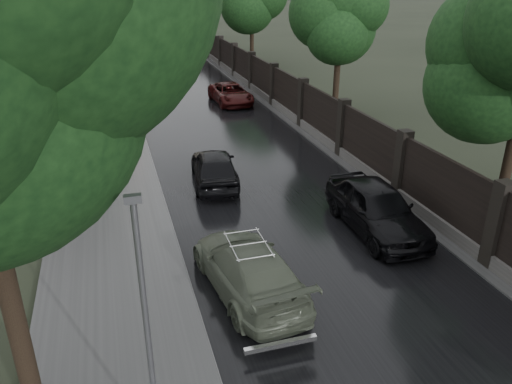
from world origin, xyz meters
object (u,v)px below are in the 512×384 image
(traffic_light, at_px, (129,76))
(volga_sedan, at_px, (248,269))
(tree_left_far, at_px, (58,18))
(tree_right_b, at_px, (340,29))
(tree_right_c, at_px, (252,8))
(hatchback_left, at_px, (214,167))
(car_right_near, at_px, (377,208))
(lamp_post, at_px, (148,334))
(car_right_far, at_px, (231,94))

(traffic_light, xyz_separation_m, volga_sedan, (1.78, -19.16, -1.69))
(tree_left_far, relative_size, tree_right_b, 1.05)
(tree_right_b, bearing_deg, tree_left_far, 152.70)
(tree_right_b, bearing_deg, tree_right_c, 90.00)
(tree_right_b, bearing_deg, hatchback_left, -137.23)
(volga_sedan, distance_m, hatchback_left, 7.60)
(tree_right_b, distance_m, tree_right_c, 18.00)
(tree_left_far, xyz_separation_m, traffic_light, (3.70, -5.01, -2.84))
(car_right_near, bearing_deg, hatchback_left, 128.78)
(tree_right_b, height_order, volga_sedan, tree_right_b)
(volga_sedan, relative_size, car_right_near, 1.01)
(tree_left_far, height_order, lamp_post, tree_left_far)
(tree_right_b, height_order, car_right_near, tree_right_b)
(tree_right_c, height_order, hatchback_left, tree_right_c)
(tree_left_far, bearing_deg, hatchback_left, -69.52)
(tree_right_b, distance_m, car_right_far, 8.18)
(tree_left_far, distance_m, hatchback_left, 18.29)
(lamp_post, bearing_deg, traffic_light, 87.32)
(car_right_far, bearing_deg, tree_right_b, -41.34)
(tree_left_far, height_order, tree_right_b, tree_left_far)
(hatchback_left, bearing_deg, car_right_near, 134.95)
(lamp_post, height_order, hatchback_left, lamp_post)
(tree_right_b, xyz_separation_m, volga_sedan, (-10.02, -16.16, -4.24))
(hatchback_left, bearing_deg, volga_sedan, 91.24)
(lamp_post, relative_size, volga_sedan, 1.05)
(lamp_post, bearing_deg, hatchback_left, 73.16)
(car_right_near, bearing_deg, tree_left_far, 115.93)
(tree_right_b, bearing_deg, car_right_near, -109.67)
(traffic_light, height_order, car_right_near, traffic_light)
(tree_right_c, bearing_deg, lamp_post, -108.52)
(tree_right_b, xyz_separation_m, tree_right_c, (0.00, 18.00, 0.00))
(lamp_post, xyz_separation_m, car_right_near, (7.89, 6.47, -1.85))
(traffic_light, bearing_deg, car_right_near, -68.27)
(car_right_near, xyz_separation_m, car_right_far, (-0.38, 18.41, -0.18))
(tree_left_far, bearing_deg, tree_right_c, 32.83)
(car_right_far, bearing_deg, tree_left_far, 157.99)
(volga_sedan, xyz_separation_m, car_right_near, (5.00, 2.14, 0.12))
(hatchback_left, relative_size, car_right_near, 0.89)
(tree_left_far, height_order, tree_right_c, tree_left_far)
(volga_sedan, bearing_deg, tree_right_c, -113.09)
(tree_right_c, bearing_deg, traffic_light, -128.18)
(tree_left_far, bearing_deg, tree_right_b, -27.30)
(lamp_post, bearing_deg, car_right_far, 73.22)
(hatchback_left, bearing_deg, lamp_post, 79.81)
(tree_right_c, height_order, traffic_light, tree_right_c)
(lamp_post, xyz_separation_m, car_right_far, (7.50, 24.88, -2.03))
(tree_right_b, xyz_separation_m, traffic_light, (-11.80, 2.99, -2.55))
(tree_right_b, height_order, tree_right_c, same)
(tree_left_far, height_order, car_right_far, tree_left_far)
(tree_left_far, relative_size, lamp_post, 1.45)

